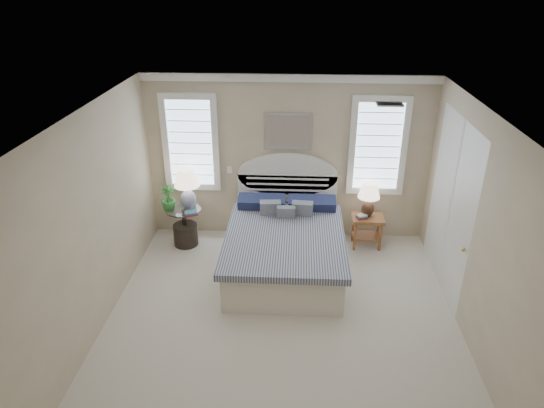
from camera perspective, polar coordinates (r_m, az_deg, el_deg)
The scene contains 21 objects.
floor at distance 6.28m, azimuth 1.06°, elevation -14.54°, with size 4.50×5.00×0.01m, color #BBB4A0.
ceiling at distance 4.99m, azimuth 1.31°, elevation 9.87°, with size 4.50×5.00×0.01m, color white.
wall_back at distance 7.78m, azimuth 1.88°, elevation 5.32°, with size 4.50×0.02×2.70m, color tan.
wall_left at distance 6.01m, azimuth -20.82°, elevation -2.91°, with size 0.02×5.00×2.70m, color tan.
wall_right at distance 5.89m, azimuth 23.67°, elevation -4.06°, with size 0.02×5.00×2.70m, color tan.
crown_molding at distance 7.39m, azimuth 2.02°, elevation 14.62°, with size 4.50×0.08×0.12m, color white.
hvac_vent at distance 5.85m, azimuth 13.66°, elevation 11.37°, with size 0.30×0.20×0.02m, color #B2B2B2.
switch_plate at distance 7.92m, azimuth -5.04°, elevation 4.04°, with size 0.08×0.01×0.12m, color white.
window_left at distance 7.87m, azimuth -9.54°, elevation 7.13°, with size 0.90×0.06×1.60m, color silver.
window_right at distance 7.78m, azimuth 12.34°, elevation 6.67°, with size 0.90×0.06×1.60m, color silver.
painting at distance 7.59m, azimuth 1.93°, elevation 8.54°, with size 0.74×0.04×0.58m, color silver.
closet_door at distance 6.96m, azimuth 20.25°, elevation -0.26°, with size 0.02×1.80×2.40m, color silver.
bed at distance 7.25m, azimuth 1.55°, elevation -4.74°, with size 1.72×2.28×1.47m.
side_table_left at distance 7.98m, azimuth -10.25°, elevation -2.17°, with size 0.56×0.56×0.63m.
nightstand_right at distance 7.94m, azimuth 11.14°, elevation -2.39°, with size 0.50×0.40×0.53m.
floor_pot at distance 8.05m, azimuth -10.12°, elevation -3.56°, with size 0.39×0.39×0.36m, color black.
lamp_left at distance 7.74m, azimuth -9.97°, elevation 2.28°, with size 0.41×0.41×0.66m.
lamp_right at distance 7.75m, azimuth 11.32°, elevation 0.91°, with size 0.42×0.42×0.56m.
potted_plant at distance 7.80m, azimuth -12.14°, elevation 0.66°, with size 0.23×0.23×0.41m, color #2C6F2F.
books_left at distance 7.65m, azimuth -9.52°, elevation -1.10°, with size 0.24×0.20×0.05m.
books_right at distance 7.78m, azimuth 10.53°, elevation -1.47°, with size 0.19×0.16×0.07m.
Camera 1 is at (0.16, -4.79, 4.06)m, focal length 32.00 mm.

